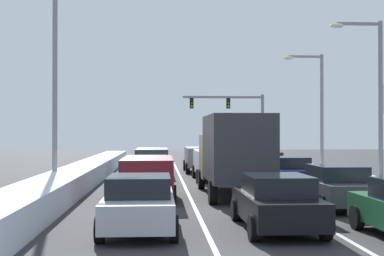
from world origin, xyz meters
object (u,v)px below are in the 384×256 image
suv_charcoal_left_lane_fourth (152,159)px  suv_gray_center_lane_fourth (200,157)px  sedan_black_center_lane_nearest (276,202)px  traffic_light_gantry (238,113)px  sedan_navy_right_lane_third (288,172)px  street_lamp_right_mid (373,87)px  sedan_silver_left_lane_nearest (139,203)px  street_lamp_right_far (316,102)px  sedan_charcoal_right_lane_second (336,186)px  suv_white_center_lane_third (213,162)px  sedan_red_right_lane_fourth (265,164)px  box_truck_center_lane_second (234,151)px  street_lamp_left_mid (62,72)px  suv_maroon_left_lane_second (148,174)px  sedan_green_left_lane_third (150,170)px

suv_charcoal_left_lane_fourth → suv_gray_center_lane_fourth: bearing=35.9°
sedan_black_center_lane_nearest → traffic_light_gantry: 34.99m
sedan_navy_right_lane_third → street_lamp_right_mid: size_ratio=0.55×
sedan_navy_right_lane_third → sedan_silver_left_lane_nearest: 12.73m
sedan_navy_right_lane_third → street_lamp_right_far: (4.07, 8.99, 3.92)m
sedan_charcoal_right_lane_second → sedan_black_center_lane_nearest: (-3.03, -4.10, 0.00)m
suv_white_center_lane_third → suv_gray_center_lane_fourth: size_ratio=1.00×
sedan_navy_right_lane_third → sedan_red_right_lane_fourth: (0.22, 6.53, 0.00)m
box_truck_center_lane_second → traffic_light_gantry: 27.30m
sedan_charcoal_right_lane_second → sedan_navy_right_lane_third: (-0.06, 6.75, 0.00)m
suv_charcoal_left_lane_fourth → street_lamp_right_far: street_lamp_right_far is taller
suv_charcoal_left_lane_fourth → traffic_light_gantry: 17.60m
sedan_navy_right_lane_third → street_lamp_left_mid: bearing=-174.1°
sedan_black_center_lane_nearest → suv_maroon_left_lane_second: bearing=118.0°
sedan_navy_right_lane_third → box_truck_center_lane_second: bearing=-134.2°
sedan_navy_right_lane_third → suv_white_center_lane_third: 5.41m
suv_charcoal_left_lane_fourth → street_lamp_right_far: (10.69, 0.72, 3.67)m
box_truck_center_lane_second → suv_gray_center_lane_fourth: (-0.33, 13.75, -0.88)m
sedan_red_right_lane_fourth → suv_charcoal_left_lane_fourth: size_ratio=0.92×
suv_maroon_left_lane_second → street_lamp_left_mid: 6.50m
traffic_light_gantry → street_lamp_right_far: bearing=-78.5°
suv_maroon_left_lane_second → traffic_light_gantry: traffic_light_gantry is taller
sedan_charcoal_right_lane_second → street_lamp_left_mid: 12.83m
sedan_black_center_lane_nearest → suv_maroon_left_lane_second: size_ratio=0.92×
sedan_silver_left_lane_nearest → street_lamp_right_far: street_lamp_right_far is taller
sedan_red_right_lane_fourth → sedan_silver_left_lane_nearest: (-6.91, -17.35, 0.00)m
suv_gray_center_lane_fourth → suv_charcoal_left_lane_fourth: 3.98m
sedan_navy_right_lane_third → suv_white_center_lane_third: suv_white_center_lane_third is taller
sedan_navy_right_lane_third → street_lamp_right_far: street_lamp_right_far is taller
suv_gray_center_lane_fourth → sedan_green_left_lane_third: 9.25m
sedan_charcoal_right_lane_second → sedan_silver_left_lane_nearest: size_ratio=1.00×
suv_white_center_lane_third → suv_charcoal_left_lane_fourth: (-3.48, 3.87, 0.00)m
sedan_green_left_lane_third → street_lamp_left_mid: size_ratio=0.50×
suv_charcoal_left_lane_fourth → suv_white_center_lane_third: bearing=-48.1°
suv_maroon_left_lane_second → sedan_green_left_lane_third: bearing=90.3°
sedan_navy_right_lane_third → sedan_green_left_lane_third: size_ratio=1.00×
sedan_charcoal_right_lane_second → suv_charcoal_left_lane_fourth: suv_charcoal_left_lane_fourth is taller
sedan_red_right_lane_fourth → traffic_light_gantry: 17.61m
suv_gray_center_lane_fourth → street_lamp_right_mid: bearing=-52.0°
street_lamp_right_mid → suv_gray_center_lane_fourth: bearing=128.0°
sedan_navy_right_lane_third → box_truck_center_lane_second: (-3.06, -3.15, 1.14)m
box_truck_center_lane_second → street_lamp_right_far: (7.13, 12.14, 2.79)m
suv_white_center_lane_third → traffic_light_gantry: 20.07m
sedan_black_center_lane_nearest → suv_charcoal_left_lane_fourth: (-3.65, 19.12, 0.25)m
street_lamp_right_mid → street_lamp_left_mid: street_lamp_left_mid is taller
sedan_silver_left_lane_nearest → sedan_green_left_lane_third: size_ratio=1.00×
sedan_charcoal_right_lane_second → box_truck_center_lane_second: (-3.12, 3.60, 1.14)m
suv_gray_center_lane_fourth → box_truck_center_lane_second: bearing=-88.6°
suv_maroon_left_lane_second → street_lamp_right_mid: bearing=22.3°
traffic_light_gantry → sedan_silver_left_lane_nearest: bearing=-102.7°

